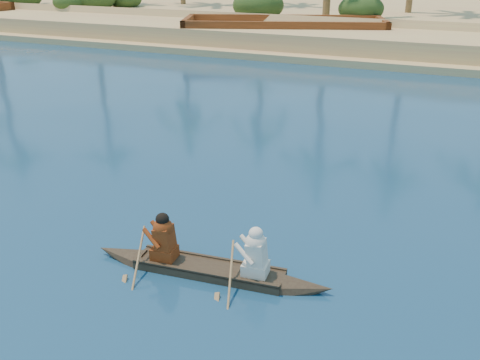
% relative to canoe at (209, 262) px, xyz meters
% --- Properties ---
extents(sandy_embankment, '(150.00, 51.00, 1.50)m').
position_rel_canoe_xyz_m(sandy_embankment, '(-3.71, 44.52, 0.29)').
color(sandy_embankment, '#D1BC76').
rests_on(sandy_embankment, ground).
extents(shrub_cluster, '(100.00, 6.00, 2.40)m').
position_rel_canoe_xyz_m(shrub_cluster, '(-3.71, 29.13, 0.96)').
color(shrub_cluster, '#163413').
rests_on(shrub_cluster, ground).
extents(canoe, '(4.56, 1.01, 1.25)m').
position_rel_canoe_xyz_m(canoe, '(0.00, 0.00, 0.00)').
color(canoe, '#3B2F20').
rests_on(canoe, ground).
extents(barge_mid, '(12.78, 7.85, 2.02)m').
position_rel_canoe_xyz_m(barge_mid, '(-6.95, 24.63, 0.47)').
color(barge_mid, brown).
rests_on(barge_mid, ground).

